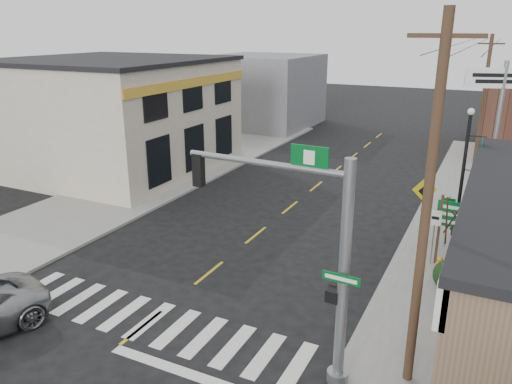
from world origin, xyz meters
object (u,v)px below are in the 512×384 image
at_px(bare_tree, 468,212).
at_px(utility_pole_far, 482,105).
at_px(lamp_post, 466,164).
at_px(fire_hydrant, 440,265).
at_px(utility_pole_near, 426,210).
at_px(traffic_signal_pole, 316,247).
at_px(guide_sign, 458,223).
at_px(dance_center_sign, 501,102).

bearing_deg(bare_tree, utility_pole_far, 91.76).
bearing_deg(lamp_post, utility_pole_far, 77.95).
height_order(fire_hydrant, utility_pole_near, utility_pole_near).
relative_size(traffic_signal_pole, lamp_post, 1.09).
xyz_separation_m(traffic_signal_pole, bare_tree, (3.08, 5.19, -0.33)).
xyz_separation_m(bare_tree, utility_pole_near, (-0.76, -4.26, 1.36)).
height_order(guide_sign, utility_pole_near, utility_pole_near).
bearing_deg(traffic_signal_pole, lamp_post, 80.44).
relative_size(fire_hydrant, bare_tree, 0.16).
relative_size(traffic_signal_pole, guide_sign, 2.19).
distance_m(lamp_post, utility_pole_far, 10.76).
distance_m(guide_sign, dance_center_sign, 7.85).
distance_m(bare_tree, utility_pole_near, 4.54).
relative_size(bare_tree, utility_pole_far, 0.50).
xyz_separation_m(guide_sign, utility_pole_near, (-0.40, -7.26, 2.87)).
height_order(guide_sign, lamp_post, lamp_post).
distance_m(guide_sign, fire_hydrant, 1.71).
bearing_deg(guide_sign, utility_pole_near, -88.58).
height_order(dance_center_sign, bare_tree, dance_center_sign).
xyz_separation_m(traffic_signal_pole, fire_hydrant, (2.33, 7.36, -3.27)).
bearing_deg(lamp_post, bare_tree, -97.23).
bearing_deg(bare_tree, traffic_signal_pole, -120.73).
bearing_deg(dance_center_sign, bare_tree, -109.31).
distance_m(fire_hydrant, utility_pole_far, 15.26).
bearing_deg(lamp_post, traffic_signal_pole, -114.70).
xyz_separation_m(fire_hydrant, dance_center_sign, (1.19, 7.75, 5.06)).
bearing_deg(guide_sign, traffic_signal_pole, -103.84).
xyz_separation_m(traffic_signal_pole, guide_sign, (2.72, 8.18, -1.83)).
xyz_separation_m(dance_center_sign, utility_pole_near, (-1.20, -14.18, -0.76)).
bearing_deg(guide_sign, dance_center_sign, 87.97).
relative_size(fire_hydrant, utility_pole_far, 0.08).
height_order(fire_hydrant, lamp_post, lamp_post).
bearing_deg(lamp_post, guide_sign, -99.11).
bearing_deg(fire_hydrant, dance_center_sign, 81.23).
bearing_deg(utility_pole_far, lamp_post, -94.29).
relative_size(utility_pole_near, utility_pole_far, 1.09).
height_order(lamp_post, bare_tree, lamp_post).
bearing_deg(guide_sign, lamp_post, 97.50).
bearing_deg(dance_center_sign, fire_hydrant, -115.53).
relative_size(lamp_post, utility_pole_near, 0.61).
height_order(bare_tree, utility_pole_near, utility_pole_near).
distance_m(dance_center_sign, bare_tree, 10.15).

